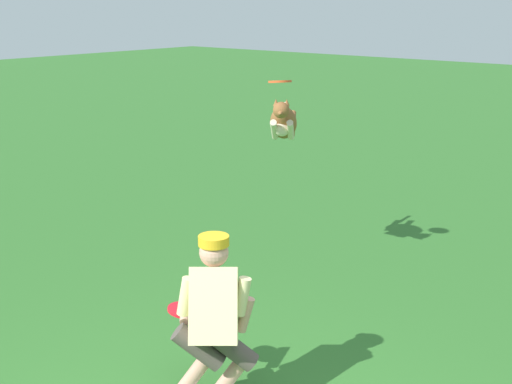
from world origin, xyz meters
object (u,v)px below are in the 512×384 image
Objects in this scene: dog at (283,122)px; frisbee_held at (186,310)px; person at (214,318)px; frisbee_flying at (280,81)px.

frisbee_held is (-0.98, 2.47, -1.01)m from dog.
frisbee_held is (0.38, -0.08, -0.09)m from person.
dog is 3.78× the size of frisbee_flying.
dog is at bearing -11.75° from person.
frisbee_flying reaches higher than dog.
person is at bearing 168.10° from frisbee_held.
frisbee_held is at bearing 110.01° from frisbee_flying.
person is 5.40× the size of frisbee_flying.
frisbee_held is at bearing -12.44° from dog.
frisbee_held is (-0.79, 2.16, -1.49)m from frisbee_flying.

